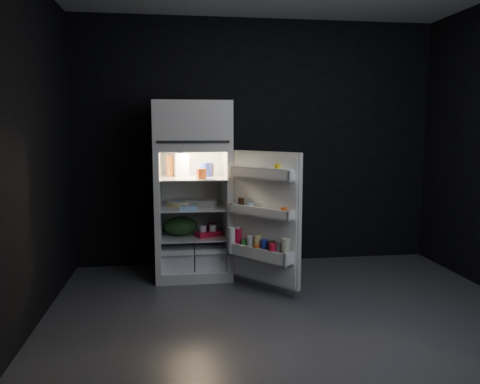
{
  "coord_description": "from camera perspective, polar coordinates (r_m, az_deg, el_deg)",
  "views": [
    {
      "loc": [
        -0.91,
        -3.47,
        1.51
      ],
      "look_at": [
        -0.29,
        1.0,
        0.9
      ],
      "focal_mm": 35.0,
      "sensor_mm": 36.0,
      "label": 1
    }
  ],
  "objects": [
    {
      "name": "produce_bag",
      "position": [
        4.84,
        -7.26,
        -4.12
      ],
      "size": [
        0.37,
        0.32,
        0.2
      ],
      "primitive_type": "ellipsoid",
      "rotation": [
        0.0,
        0.0,
        -0.11
      ],
      "color": "#193815",
      "rests_on": "refrigerator"
    },
    {
      "name": "wrapped_pkg",
      "position": [
        4.95,
        -3.67,
        -1.14
      ],
      "size": [
        0.12,
        0.1,
        0.05
      ],
      "primitive_type": "cube",
      "rotation": [
        0.0,
        0.0,
        0.07
      ],
      "color": "beige",
      "rests_on": "refrigerator"
    },
    {
      "name": "refrigerator",
      "position": [
        4.83,
        -5.82,
        1.06
      ],
      "size": [
        0.76,
        0.71,
        1.78
      ],
      "color": "silver",
      "rests_on": "ground"
    },
    {
      "name": "small_carton",
      "position": [
        4.6,
        -4.73,
        2.25
      ],
      "size": [
        0.1,
        0.09,
        0.1
      ],
      "primitive_type": "cube",
      "rotation": [
        0.0,
        0.0,
        0.35
      ],
      "color": "#D35318",
      "rests_on": "refrigerator"
    },
    {
      "name": "wall_front",
      "position": [
        2.0,
        19.32,
        2.6
      ],
      "size": [
        4.0,
        0.0,
        2.7
      ],
      "primitive_type": "cube",
      "color": "black",
      "rests_on": "ground"
    },
    {
      "name": "small_can_red",
      "position": [
        4.99,
        -3.6,
        -4.34
      ],
      "size": [
        0.09,
        0.09,
        0.09
      ],
      "primitive_type": "cylinder",
      "rotation": [
        0.0,
        0.0,
        -0.32
      ],
      "color": "red",
      "rests_on": "refrigerator"
    },
    {
      "name": "amber_bottle",
      "position": [
        4.83,
        -8.54,
        3.17
      ],
      "size": [
        0.09,
        0.09,
        0.22
      ],
      "primitive_type": "cylinder",
      "rotation": [
        0.0,
        0.0,
        -0.34
      ],
      "color": "#C96520",
      "rests_on": "refrigerator"
    },
    {
      "name": "fridge_door",
      "position": [
        4.29,
        2.88,
        -3.56
      ],
      "size": [
        0.61,
        0.67,
        1.22
      ],
      "color": "silver",
      "rests_on": "ground"
    },
    {
      "name": "jam_jar",
      "position": [
        4.84,
        -3.75,
        2.72
      ],
      "size": [
        0.1,
        0.1,
        0.13
      ],
      "primitive_type": "cylinder",
      "rotation": [
        0.0,
        0.0,
        0.18
      ],
      "color": "black",
      "rests_on": "refrigerator"
    },
    {
      "name": "wall_left",
      "position": [
        3.64,
        -25.33,
        4.42
      ],
      "size": [
        0.0,
        3.4,
        2.7
      ],
      "primitive_type": "cube",
      "color": "black",
      "rests_on": "ground"
    },
    {
      "name": "flat_package",
      "position": [
        4.59,
        -6.29,
        -1.95
      ],
      "size": [
        0.18,
        0.1,
        0.04
      ],
      "primitive_type": "cube",
      "rotation": [
        0.0,
        0.0,
        -0.06
      ],
      "color": "#92B9E2",
      "rests_on": "refrigerator"
    },
    {
      "name": "milk_jug",
      "position": [
        4.84,
        -7.28,
        3.32
      ],
      "size": [
        0.17,
        0.17,
        0.24
      ],
      "primitive_type": "cube",
      "rotation": [
        0.0,
        0.0,
        0.27
      ],
      "color": "white",
      "rests_on": "refrigerator"
    },
    {
      "name": "yogurt_tray",
      "position": [
        4.8,
        -3.83,
        -5.08
      ],
      "size": [
        0.29,
        0.23,
        0.05
      ],
      "primitive_type": "cube",
      "rotation": [
        0.0,
        0.0,
        0.41
      ],
      "color": "red",
      "rests_on": "refrigerator"
    },
    {
      "name": "egg_carton",
      "position": [
        4.75,
        -4.81,
        -1.4
      ],
      "size": [
        0.33,
        0.23,
        0.07
      ],
      "primitive_type": "cube",
      "rotation": [
        0.0,
        0.0,
        -0.41
      ],
      "color": "#98978A",
      "rests_on": "refrigerator"
    },
    {
      "name": "small_can_silver",
      "position": [
        5.0,
        -3.12,
        -4.31
      ],
      "size": [
        0.07,
        0.07,
        0.09
      ],
      "primitive_type": "cylinder",
      "rotation": [
        0.0,
        0.0,
        -0.05
      ],
      "color": "#B4B4B8",
      "rests_on": "refrigerator"
    },
    {
      "name": "pie",
      "position": [
        4.89,
        -7.03,
        -1.36
      ],
      "size": [
        0.43,
        0.43,
        0.04
      ],
      "primitive_type": "cylinder",
      "rotation": [
        0.0,
        0.0,
        0.38
      ],
      "color": "tan",
      "rests_on": "refrigerator"
    },
    {
      "name": "mayo_jar",
      "position": [
        4.8,
        -4.16,
        2.73
      ],
      "size": [
        0.14,
        0.14,
        0.14
      ],
      "primitive_type": "cylinder",
      "rotation": [
        0.0,
        0.0,
        0.19
      ],
      "color": "navy",
      "rests_on": "refrigerator"
    },
    {
      "name": "wall_back",
      "position": [
        5.26,
        2.12,
        5.95
      ],
      "size": [
        4.0,
        0.0,
        2.7
      ],
      "primitive_type": "cube",
      "color": "black",
      "rests_on": "ground"
    },
    {
      "name": "floor",
      "position": [
        3.9,
        6.52,
        -15.17
      ],
      "size": [
        4.0,
        3.4,
        0.0
      ],
      "primitive_type": "cube",
      "color": "#49494D",
      "rests_on": "ground"
    }
  ]
}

